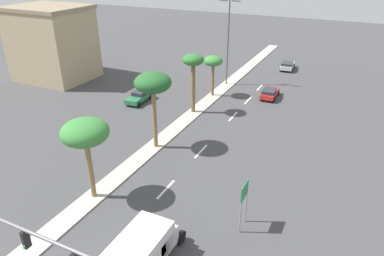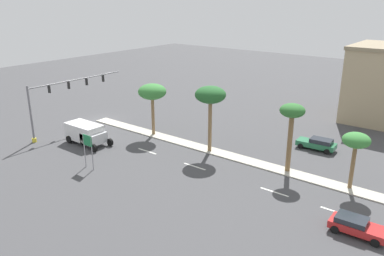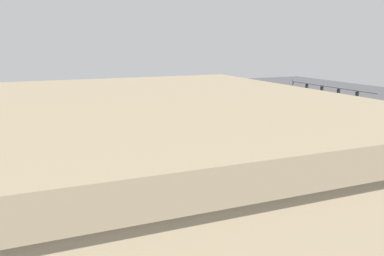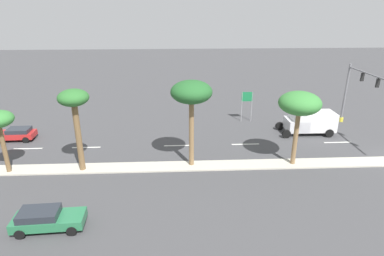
% 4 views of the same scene
% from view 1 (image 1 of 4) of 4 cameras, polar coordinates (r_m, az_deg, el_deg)
% --- Properties ---
extents(ground_plane, '(160.00, 160.00, 0.00)m').
position_cam_1_polar(ground_plane, '(40.79, -1.16, 1.17)').
color(ground_plane, '#424244').
extents(median_curb, '(1.80, 67.17, 0.12)m').
position_cam_1_polar(median_curb, '(47.00, 2.96, 4.70)').
color(median_curb, '#B7B2A3').
rests_on(median_curb, ground).
extents(lane_stripe_trailing, '(0.20, 2.80, 0.01)m').
position_cam_1_polar(lane_stripe_trailing, '(29.39, -4.23, -9.79)').
color(lane_stripe_trailing, silver).
rests_on(lane_stripe_trailing, ground).
extents(lane_stripe_outboard, '(0.20, 2.80, 0.01)m').
position_cam_1_polar(lane_stripe_outboard, '(34.54, 1.43, -3.75)').
color(lane_stripe_outboard, silver).
rests_on(lane_stripe_outboard, ground).
extents(lane_stripe_right, '(0.20, 2.80, 0.01)m').
position_cam_1_polar(lane_stripe_right, '(42.16, 6.61, 1.86)').
color(lane_stripe_right, silver).
rests_on(lane_stripe_right, ground).
extents(lane_stripe_front, '(0.20, 2.80, 0.01)m').
position_cam_1_polar(lane_stripe_front, '(47.17, 8.96, 4.41)').
color(lane_stripe_front, silver).
rests_on(lane_stripe_front, ground).
extents(lane_stripe_inboard, '(0.20, 2.80, 0.01)m').
position_cam_1_polar(lane_stripe_inboard, '(52.14, 10.81, 6.40)').
color(lane_stripe_inboard, silver).
rests_on(lane_stripe_inboard, ground).
extents(directional_road_sign, '(0.10, 1.34, 3.64)m').
position_cam_1_polar(directional_road_sign, '(24.50, 8.40, -10.81)').
color(directional_road_sign, gray).
rests_on(directional_road_sign, ground).
extents(commercial_building, '(10.82, 8.87, 10.65)m').
position_cam_1_polar(commercial_building, '(57.77, -21.47, 12.53)').
color(commercial_building, tan).
rests_on(commercial_building, ground).
extents(palm_tree_center, '(3.53, 3.53, 6.54)m').
position_cam_1_polar(palm_tree_center, '(26.70, -16.78, -0.86)').
color(palm_tree_center, olive).
rests_on(palm_tree_center, median_curb).
extents(palm_tree_inboard, '(3.44, 3.44, 7.53)m').
position_cam_1_polar(palm_tree_inboard, '(32.77, -6.30, 6.98)').
color(palm_tree_inboard, olive).
rests_on(palm_tree_inboard, median_curb).
extents(palm_tree_leading, '(2.46, 2.46, 7.03)m').
position_cam_1_polar(palm_tree_leading, '(40.98, 0.19, 10.22)').
color(palm_tree_leading, brown).
rests_on(palm_tree_leading, median_curb).
extents(palm_tree_right, '(2.47, 2.47, 5.36)m').
position_cam_1_polar(palm_tree_right, '(46.78, 3.43, 10.50)').
color(palm_tree_right, brown).
rests_on(palm_tree_right, median_curb).
extents(street_lamp_center, '(2.90, 0.24, 11.70)m').
position_cam_1_polar(street_lamp_center, '(50.94, 5.83, 14.26)').
color(street_lamp_center, '#515459').
rests_on(street_lamp_center, median_curb).
extents(sedan_silver_near, '(2.26, 4.30, 1.31)m').
position_cam_1_polar(sedan_silver_near, '(61.49, 15.08, 9.68)').
color(sedan_silver_near, '#B2B2B7').
rests_on(sedan_silver_near, ground).
extents(sedan_green_far, '(2.06, 4.46, 1.39)m').
position_cam_1_polar(sedan_green_far, '(46.47, -8.41, 5.09)').
color(sedan_green_far, '#287047').
rests_on(sedan_green_far, ground).
extents(sedan_red_trailing, '(1.98, 4.08, 1.30)m').
position_cam_1_polar(sedan_red_trailing, '(48.28, 12.37, 5.52)').
color(sedan_red_trailing, red).
rests_on(sedan_red_trailing, ground).
extents(box_truck, '(2.69, 5.94, 2.42)m').
position_cam_1_polar(box_truck, '(22.67, -7.99, -18.69)').
color(box_truck, silver).
rests_on(box_truck, ground).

